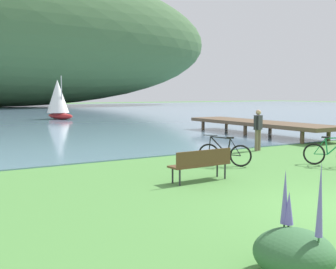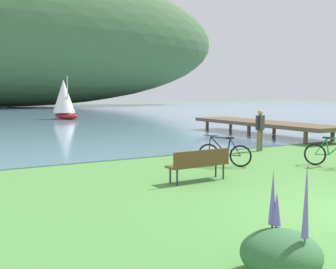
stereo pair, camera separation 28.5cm
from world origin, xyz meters
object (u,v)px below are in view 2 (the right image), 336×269
bicycle_leaning_near_bench (224,154)px  sailboat_nearest_to_shore (64,99)px  bicycle_beside_path (332,155)px  person_at_shoreline (260,128)px  park_bench_near_camera (199,163)px

bicycle_leaning_near_bench → sailboat_nearest_to_shore: (2.22, 26.84, 1.50)m
bicycle_beside_path → sailboat_nearest_to_shore: bearing=91.5°
person_at_shoreline → sailboat_nearest_to_shore: bearing=92.8°
sailboat_nearest_to_shore → person_at_shoreline: bearing=-87.2°
park_bench_near_camera → bicycle_leaning_near_bench: bicycle_leaning_near_bench is taller
park_bench_near_camera → bicycle_beside_path: 5.04m
bicycle_beside_path → person_at_shoreline: size_ratio=0.93×
bicycle_beside_path → sailboat_nearest_to_shore: sailboat_nearest_to_shore is taller
bicycle_beside_path → person_at_shoreline: person_at_shoreline is taller
sailboat_nearest_to_shore → bicycle_beside_path: bearing=-88.5°
park_bench_near_camera → person_at_shoreline: person_at_shoreline is taller
bicycle_leaning_near_bench → sailboat_nearest_to_shore: sailboat_nearest_to_shore is taller
bicycle_leaning_near_bench → park_bench_near_camera: bearing=-142.8°
park_bench_near_camera → sailboat_nearest_to_shore: bearing=81.4°
sailboat_nearest_to_shore → bicycle_leaning_near_bench: bearing=-94.7°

